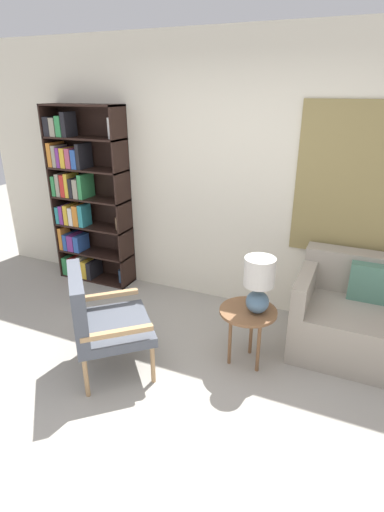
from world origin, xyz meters
TOP-DOWN VIEW (x-y plane):
  - ground_plane at (0.00, 0.00)m, footprint 14.00×14.00m
  - wall_back at (0.07, 2.03)m, footprint 6.40×0.08m
  - bookshelf at (-1.85, 1.84)m, footprint 0.92×0.30m
  - armchair at (-0.64, 0.42)m, footprint 0.87×0.88m
  - side_table at (0.43, 1.00)m, footprint 0.47×0.47m
  - table_lamp at (0.50, 0.99)m, footprint 0.24×0.24m

SIDE VIEW (x-z plane):
  - ground_plane at x=0.00m, z-range 0.00..0.00m
  - side_table at x=0.43m, z-range 0.19..0.71m
  - armchair at x=-0.64m, z-range 0.07..0.96m
  - table_lamp at x=0.50m, z-range 0.55..1.02m
  - bookshelf at x=-1.85m, z-range -0.03..2.00m
  - wall_back at x=0.07m, z-range 0.00..2.70m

